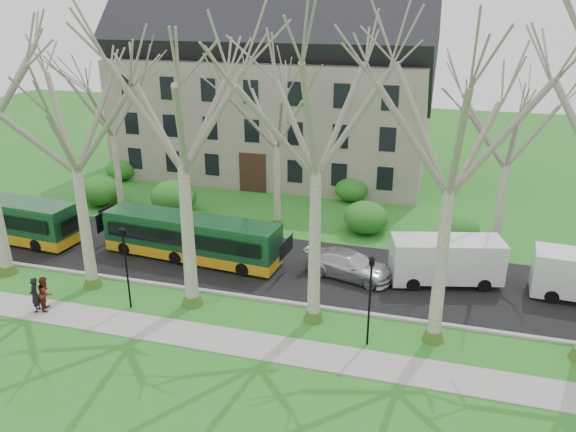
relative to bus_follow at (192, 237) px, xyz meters
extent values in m
plane|color=#297722|center=(5.37, -5.07, -1.41)|extent=(120.00, 120.00, 0.00)
cube|color=gray|center=(5.37, -7.57, -1.38)|extent=(70.00, 2.00, 0.06)
cube|color=black|center=(5.37, 0.43, -1.38)|extent=(80.00, 8.00, 0.06)
cube|color=#A5A39E|center=(5.37, -3.57, -1.34)|extent=(80.00, 0.25, 0.14)
cube|color=slate|center=(-0.63, 18.93, 3.59)|extent=(26.00, 12.00, 10.00)
cylinder|color=black|center=(-0.63, -6.07, 0.59)|extent=(0.10, 0.10, 4.00)
cube|color=black|center=(-0.63, -6.07, 2.74)|extent=(0.22, 0.22, 0.30)
cylinder|color=black|center=(11.37, -6.07, 0.59)|extent=(0.10, 0.10, 4.00)
cube|color=black|center=(11.37, -6.07, 2.74)|extent=(0.22, 0.22, 0.30)
ellipsoid|color=#225919|center=(-10.63, 6.93, -0.41)|extent=(2.60, 2.60, 2.00)
ellipsoid|color=#225919|center=(-4.63, 6.93, -0.41)|extent=(2.60, 2.60, 2.00)
ellipsoid|color=#225919|center=(9.37, 6.93, -0.41)|extent=(2.60, 2.60, 2.00)
ellipsoid|color=#225919|center=(15.37, 6.93, -0.41)|extent=(2.60, 2.60, 2.00)
ellipsoid|color=#225919|center=(-12.63, 12.93, -0.41)|extent=(2.60, 2.60, 2.00)
ellipsoid|color=#225919|center=(7.37, 12.93, -0.41)|extent=(2.60, 2.60, 2.00)
imported|color=#B9B9BE|center=(9.44, 0.18, -0.62)|extent=(5.36, 3.21, 1.45)
imported|color=black|center=(-4.90, -7.72, -0.44)|extent=(0.62, 0.76, 1.81)
imported|color=maroon|center=(-4.54, -7.39, -0.46)|extent=(1.00, 1.07, 1.77)
camera|label=1|loc=(13.77, -27.81, 13.21)|focal=35.00mm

